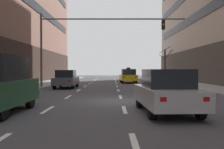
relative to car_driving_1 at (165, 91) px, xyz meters
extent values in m
plane|color=#424247|center=(-1.57, 3.82, -0.83)|extent=(120.00, 120.00, 0.00)
cube|color=silver|center=(-4.77, 0.82, -0.83)|extent=(0.16, 2.00, 0.01)
cube|color=silver|center=(-4.77, 5.82, -0.83)|extent=(0.16, 2.00, 0.01)
cube|color=silver|center=(-4.77, 10.82, -0.83)|extent=(0.16, 2.00, 0.01)
cube|color=silver|center=(-4.77, 15.82, -0.83)|extent=(0.16, 2.00, 0.01)
cube|color=silver|center=(-4.77, 20.82, -0.83)|extent=(0.16, 2.00, 0.01)
cube|color=silver|center=(-4.77, 25.82, -0.83)|extent=(0.16, 2.00, 0.01)
cube|color=silver|center=(-4.77, 30.82, -0.83)|extent=(0.16, 2.00, 0.01)
cube|color=silver|center=(-4.77, 35.82, -0.83)|extent=(0.16, 2.00, 0.01)
cube|color=silver|center=(-1.57, -4.18, -0.83)|extent=(0.16, 2.00, 0.01)
cube|color=silver|center=(-1.57, 0.82, -0.83)|extent=(0.16, 2.00, 0.01)
cube|color=silver|center=(-1.57, 5.82, -0.83)|extent=(0.16, 2.00, 0.01)
cube|color=silver|center=(-1.57, 10.82, -0.83)|extent=(0.16, 2.00, 0.01)
cube|color=silver|center=(-1.57, 15.82, -0.83)|extent=(0.16, 2.00, 0.01)
cube|color=silver|center=(-1.57, 20.82, -0.83)|extent=(0.16, 2.00, 0.01)
cube|color=silver|center=(-1.57, 25.82, -0.83)|extent=(0.16, 2.00, 0.01)
cube|color=silver|center=(-1.57, 30.82, -0.83)|extent=(0.16, 2.00, 0.01)
cube|color=silver|center=(-1.57, 35.82, -0.83)|extent=(0.16, 2.00, 0.01)
cube|color=silver|center=(1.62, 0.82, -0.83)|extent=(0.16, 2.00, 0.01)
cube|color=silver|center=(1.62, 5.82, -0.83)|extent=(0.16, 2.00, 0.01)
cube|color=silver|center=(1.62, 10.82, -0.83)|extent=(0.16, 2.00, 0.01)
cube|color=silver|center=(1.62, 15.82, -0.83)|extent=(0.16, 2.00, 0.01)
cube|color=silver|center=(1.62, 20.82, -0.83)|extent=(0.16, 2.00, 0.01)
cube|color=silver|center=(1.62, 25.82, -0.83)|extent=(0.16, 2.00, 0.01)
cube|color=silver|center=(1.62, 30.82, -0.83)|extent=(0.16, 2.00, 0.01)
cube|color=silver|center=(1.62, 35.82, -0.83)|extent=(0.16, 2.00, 0.01)
cylinder|color=black|center=(-5.64, 1.26, -0.49)|extent=(0.24, 0.69, 0.68)
cylinder|color=black|center=(-5.67, -1.54, -0.49)|extent=(0.24, 0.69, 0.68)
cube|color=white|center=(-7.13, 2.11, 0.14)|extent=(0.21, 0.09, 0.15)
cube|color=white|center=(-5.79, 2.10, 0.14)|extent=(0.21, 0.09, 0.15)
cylinder|color=black|center=(-0.89, 1.39, -0.49)|extent=(0.26, 0.68, 0.67)
cylinder|color=black|center=(0.75, 1.47, -0.49)|extent=(0.26, 0.68, 0.67)
cylinder|color=black|center=(-0.75, -1.36, -0.49)|extent=(0.26, 0.68, 0.67)
cylinder|color=black|center=(0.88, -1.28, -0.49)|extent=(0.26, 0.68, 0.67)
cube|color=#B7BABF|center=(0.00, 0.06, -0.17)|extent=(2.10, 4.58, 0.65)
cube|color=black|center=(0.01, -0.15, 0.51)|extent=(1.73, 2.02, 0.69)
cube|color=white|center=(-0.77, 2.23, -0.05)|extent=(0.21, 0.09, 0.14)
cube|color=red|center=(-0.55, -2.18, -0.05)|extent=(0.21, 0.09, 0.14)
cube|color=white|center=(0.55, 2.29, -0.05)|extent=(0.21, 0.09, 0.14)
cube|color=red|center=(0.76, -2.12, -0.05)|extent=(0.21, 0.09, 0.14)
cylinder|color=black|center=(-7.03, 14.87, -0.50)|extent=(0.22, 0.65, 0.65)
cylinder|color=black|center=(-5.45, 14.87, -0.50)|extent=(0.22, 0.65, 0.65)
cylinder|color=black|center=(-7.04, 12.20, -0.50)|extent=(0.22, 0.65, 0.65)
cylinder|color=black|center=(-5.46, 12.19, -0.50)|extent=(0.22, 0.65, 0.65)
cube|color=#474C51|center=(-6.24, 13.53, -0.19)|extent=(1.83, 4.36, 0.63)
cube|color=black|center=(-6.24, 13.33, 0.47)|extent=(1.59, 1.88, 0.67)
cube|color=white|center=(-6.88, 15.67, -0.08)|extent=(0.20, 0.08, 0.14)
cube|color=red|center=(-6.89, 11.40, -0.08)|extent=(0.20, 0.08, 0.14)
cube|color=white|center=(-5.60, 15.67, -0.08)|extent=(0.20, 0.08, 0.14)
cube|color=red|center=(-5.61, 11.39, -0.08)|extent=(0.20, 0.08, 0.14)
cylinder|color=black|center=(-0.94, 23.84, -0.48)|extent=(0.25, 0.70, 0.69)
cylinder|color=black|center=(0.74, 23.89, -0.48)|extent=(0.25, 0.70, 0.69)
cylinder|color=black|center=(-0.85, 21.00, -0.48)|extent=(0.25, 0.70, 0.69)
cylinder|color=black|center=(0.83, 21.06, -0.48)|extent=(0.25, 0.70, 0.69)
cube|color=yellow|center=(-0.06, 22.45, -0.15)|extent=(2.07, 4.67, 0.67)
cube|color=black|center=(-0.05, 22.24, 0.54)|extent=(1.74, 2.04, 0.71)
cube|color=white|center=(-0.80, 24.69, -0.03)|extent=(0.21, 0.09, 0.15)
cube|color=red|center=(-0.66, 20.16, -0.03)|extent=(0.21, 0.09, 0.15)
cube|color=white|center=(0.55, 24.73, -0.03)|extent=(0.21, 0.09, 0.15)
cube|color=red|center=(0.69, 20.20, -0.03)|extent=(0.21, 0.09, 0.15)
cube|color=black|center=(-0.05, 22.24, 1.00)|extent=(0.47, 0.22, 0.19)
cylinder|color=#4C4C51|center=(-8.37, 13.00, 2.57)|extent=(0.18, 0.18, 6.51)
cylinder|color=#4C4C51|center=(-2.00, 13.00, 5.32)|extent=(12.73, 0.12, 0.12)
cube|color=black|center=(2.45, 13.00, 4.80)|extent=(0.28, 0.24, 0.84)
sphere|color=#4B0704|center=(2.45, 12.86, 5.06)|extent=(0.17, 0.17, 0.17)
sphere|color=orange|center=(2.45, 12.86, 4.80)|extent=(0.17, 0.17, 0.17)
sphere|color=#073E10|center=(2.45, 12.86, 4.54)|extent=(0.17, 0.17, 0.17)
cylinder|color=#4C3823|center=(6.20, 30.46, 1.66)|extent=(0.26, 0.26, 4.69)
cylinder|color=#42301E|center=(6.39, 31.36, 3.99)|extent=(1.86, 0.47, 1.14)
cylinder|color=#42301E|center=(6.94, 30.62, 3.51)|extent=(0.40, 1.55, 1.08)
cylinder|color=#42301E|center=(6.87, 31.01, 3.26)|extent=(1.18, 1.42, 1.38)
cylinder|color=#42301E|center=(5.75, 30.07, 2.79)|extent=(0.85, 0.97, 0.68)
camera|label=1|loc=(-2.09, -9.91, 0.85)|focal=41.41mm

